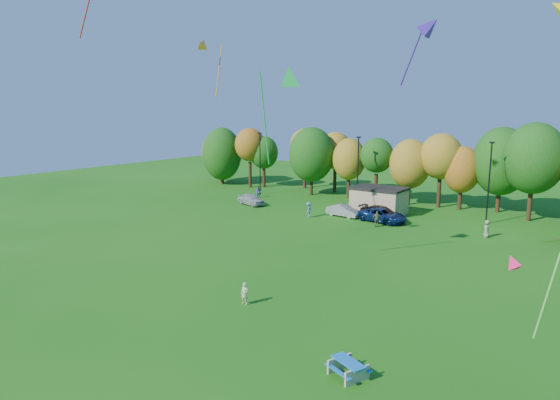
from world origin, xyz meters
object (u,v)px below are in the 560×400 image
Objects in this scene: car_a at (251,199)px; car_c at (383,215)px; car_b at (343,211)px; car_d at (382,213)px; picnic_table at (348,367)px; kite_flyer at (245,294)px.

car_a is 18.36m from car_c.
car_b is (13.35, 1.03, -0.07)m from car_a.
car_d is (4.39, 1.14, 0.08)m from car_b.
car_d reaches higher than car_a.
car_c is at bearing 133.77° from picnic_table.
car_b is 0.79× the size of car_d.
car_c is 1.04× the size of car_d.
picnic_table is at bearing -145.73° from car_b.
picnic_table is 43.26m from car_a.
car_c is at bearing -84.96° from car_b.
car_d is at bearing 89.39° from kite_flyer.
car_c is (4.98, 0.04, 0.07)m from car_b.
car_b is 0.76× the size of car_c.
picnic_table is 35.82m from car_b.
car_b is at bearing 141.18° from picnic_table.
car_a is (-31.07, 30.10, 0.30)m from picnic_table.
car_c reaches higher than kite_flyer.
car_b is 4.98m from car_c.
car_d is (-13.33, 32.27, 0.31)m from picnic_table.
car_a is at bearing 100.89° from car_c.
car_b reaches higher than picnic_table.
car_d is at bearing 133.98° from picnic_table.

